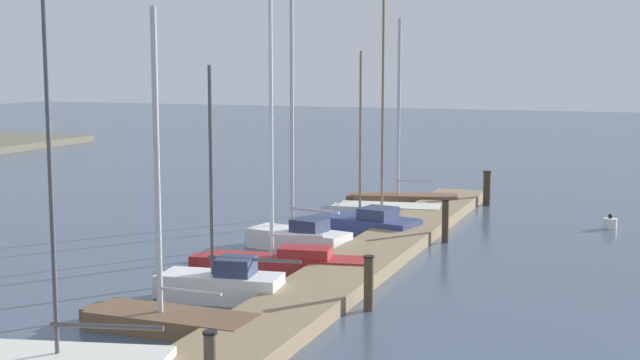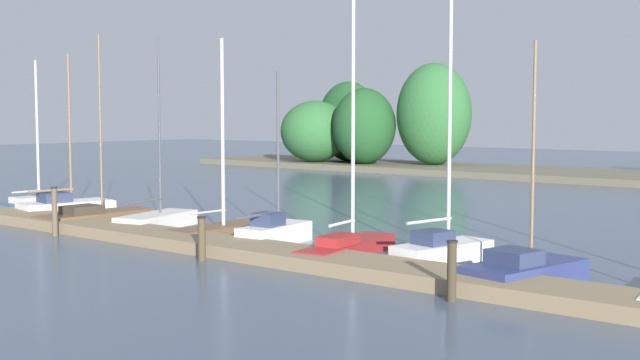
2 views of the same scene
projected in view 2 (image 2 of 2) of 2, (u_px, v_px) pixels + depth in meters
dock_pier at (237, 248)px, 22.62m from camera, size 31.84×1.80×0.35m
sailboat_0 at (36, 203)px, 32.69m from camera, size 1.46×3.21×5.97m
sailboat_1 at (67, 206)px, 31.24m from camera, size 1.99×3.71×6.11m
sailboat_2 at (98, 216)px, 28.94m from camera, size 1.43×4.43×6.60m
sailboat_3 at (159, 219)px, 27.89m from camera, size 1.89×3.51×6.46m
sailboat_4 at (221, 226)px, 25.89m from camera, size 1.26×3.62×6.21m
sailboat_5 at (276, 231)px, 24.43m from camera, size 1.31×3.32×5.12m
sailboat_6 at (349, 243)px, 22.43m from camera, size 1.62×4.57×7.30m
sailboat_7 at (445, 245)px, 21.24m from camera, size 1.59×3.19×8.21m
sailboat_8 at (527, 270)px, 18.65m from camera, size 1.94×3.50×5.51m
mooring_piling_1 at (55, 211)px, 26.03m from camera, size 0.21×0.21×1.56m
mooring_piling_2 at (202, 238)px, 21.61m from camera, size 0.24×0.24×1.18m
mooring_piling_3 at (452, 271)px, 16.90m from camera, size 0.23×0.23×1.27m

